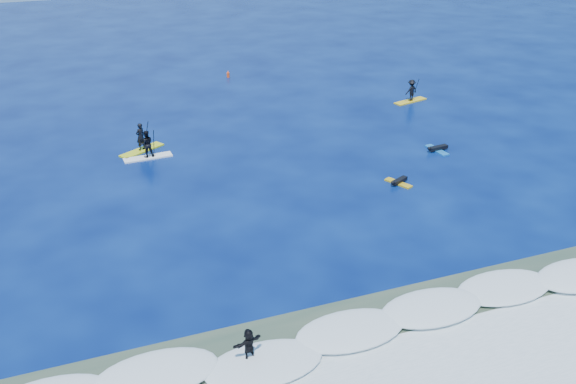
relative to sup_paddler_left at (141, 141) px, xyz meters
name	(u,v)px	position (x,y,z in m)	size (l,w,h in m)	color
ground	(322,218)	(7.86, -13.39, -0.74)	(160.00, 160.00, 0.00)	#030E43
shallow_water	(471,383)	(7.86, -27.39, -0.73)	(90.00, 13.00, 0.01)	#324535
breaking_wave	(416,322)	(7.86, -23.39, -0.74)	(40.00, 6.00, 0.30)	white
whitewater	(456,367)	(7.86, -26.39, -0.74)	(34.00, 5.00, 0.02)	silver
sup_paddler_left	(141,141)	(0.00, 0.00, 0.00)	(3.32, 2.45, 2.36)	yellow
sup_paddler_center	(147,146)	(0.18, -1.42, 0.11)	(3.28, 0.96, 2.28)	white
sup_paddler_right	(411,92)	(23.10, 2.91, 0.12)	(3.23, 1.53, 2.20)	yellow
prone_paddler_near	(399,182)	(14.05, -11.02, -0.61)	(1.40, 1.87, 0.38)	gold
prone_paddler_far	(437,149)	(19.22, -7.27, -0.59)	(1.66, 2.13, 0.44)	#1868B5
wave_surfer	(249,346)	(0.40, -23.34, 0.09)	(2.10, 1.09, 1.46)	silver
marker_buoy	(228,74)	(10.65, 15.45, -0.44)	(0.28, 0.28, 0.68)	#FE4A16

